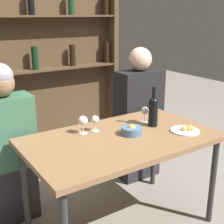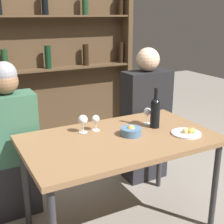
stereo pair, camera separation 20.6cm
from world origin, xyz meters
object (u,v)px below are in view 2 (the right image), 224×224
at_px(wine_glass_2, 83,120).
at_px(seated_person_left, 12,145).
at_px(snack_bowl, 131,131).
at_px(seated_person_right, 146,120).
at_px(wine_glass_1, 96,120).
at_px(wine_bottle, 155,111).
at_px(food_plate_0, 188,132).
at_px(wine_glass_0, 147,112).

height_order(wine_glass_2, seated_person_left, seated_person_left).
xyz_separation_m(wine_glass_2, snack_bowl, (0.28, -0.21, -0.06)).
bearing_deg(seated_person_right, wine_glass_1, -152.84).
height_order(wine_bottle, wine_glass_1, wine_bottle).
bearing_deg(snack_bowl, food_plate_0, -24.98).
relative_size(wine_glass_0, seated_person_left, 0.11).
distance_m(wine_bottle, wine_glass_1, 0.45).
relative_size(wine_glass_2, food_plate_0, 0.63).
distance_m(wine_bottle, seated_person_right, 0.62).
distance_m(wine_glass_0, seated_person_left, 1.07).
xyz_separation_m(snack_bowl, seated_person_right, (0.50, 0.55, -0.16)).
height_order(food_plate_0, seated_person_right, seated_person_right).
relative_size(wine_bottle, seated_person_right, 0.24).
bearing_deg(wine_glass_2, seated_person_right, 23.85).
height_order(wine_bottle, snack_bowl, wine_bottle).
distance_m(wine_glass_2, seated_person_left, 0.61).
bearing_deg(wine_glass_2, wine_bottle, -16.45).
bearing_deg(seated_person_right, snack_bowl, -132.13).
relative_size(wine_glass_0, wine_glass_1, 1.10).
height_order(wine_glass_1, seated_person_right, seated_person_right).
relative_size(snack_bowl, seated_person_right, 0.12).
xyz_separation_m(wine_glass_0, snack_bowl, (-0.23, -0.15, -0.06)).
relative_size(wine_glass_2, seated_person_left, 0.11).
bearing_deg(wine_glass_0, food_plate_0, -67.30).
height_order(wine_glass_1, wine_glass_2, wine_glass_2).
bearing_deg(wine_bottle, wine_glass_2, 163.55).
bearing_deg(snack_bowl, wine_glass_0, 32.01).
height_order(wine_glass_2, food_plate_0, wine_glass_2).
bearing_deg(seated_person_left, wine_glass_1, -32.48).
distance_m(wine_bottle, wine_glass_2, 0.54).
bearing_deg(food_plate_0, wine_bottle, 118.85).
xyz_separation_m(wine_glass_1, food_plate_0, (0.54, -0.37, -0.07)).
distance_m(wine_glass_1, seated_person_right, 0.79).
distance_m(snack_bowl, seated_person_left, 0.93).
height_order(wine_bottle, seated_person_left, seated_person_left).
distance_m(wine_glass_0, snack_bowl, 0.28).
bearing_deg(wine_glass_0, wine_bottle, -85.27).
height_order(wine_glass_2, seated_person_right, seated_person_right).
bearing_deg(food_plate_0, wine_glass_2, 149.46).
distance_m(wine_glass_0, wine_glass_2, 0.51).
bearing_deg(seated_person_left, wine_glass_2, -37.38).
xyz_separation_m(wine_glass_1, wine_glass_2, (-0.10, 0.00, 0.01)).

